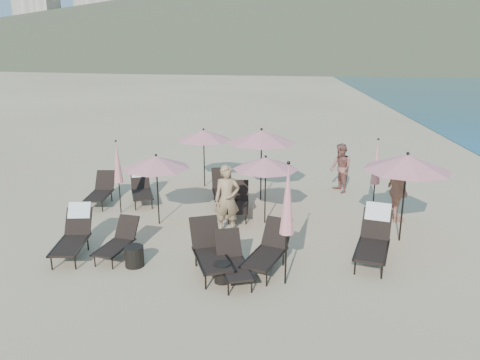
# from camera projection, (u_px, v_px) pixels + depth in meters

# --- Properties ---
(ground) EXTENTS (800.00, 800.00, 0.00)m
(ground) POSITION_uv_depth(u_px,v_px,m) (253.00, 267.00, 10.85)
(ground) COLOR #D6BA8C
(ground) RESTS_ON ground
(volcanic_headland) EXTENTS (690.00, 690.00, 55.00)m
(volcanic_headland) POSITION_uv_depth(u_px,v_px,m) (393.00, 10.00, 288.43)
(volcanic_headland) COLOR brown
(volcanic_headland) RESTS_ON ground
(hotel_skyline) EXTENTS (109.00, 82.00, 55.00)m
(hotel_skyline) POSITION_uv_depth(u_px,v_px,m) (116.00, 12.00, 271.11)
(hotel_skyline) COLOR beige
(hotel_skyline) RESTS_ON ground
(lounger_0) EXTENTS (0.84, 1.83, 1.10)m
(lounger_0) POSITION_uv_depth(u_px,v_px,m) (74.00, 233.00, 11.46)
(lounger_0) COLOR black
(lounger_0) RESTS_ON ground
(lounger_1) EXTENTS (0.84, 1.54, 0.84)m
(lounger_1) POSITION_uv_depth(u_px,v_px,m) (118.00, 241.00, 11.34)
(lounger_1) COLOR black
(lounger_1) RESTS_ON ground
(lounger_2) EXTENTS (1.26, 1.93, 1.04)m
(lounger_2) POSITION_uv_depth(u_px,v_px,m) (210.00, 250.00, 10.59)
(lounger_2) COLOR black
(lounger_2) RESTS_ON ground
(lounger_3) EXTENTS (1.04, 1.68, 0.91)m
(lounger_3) POSITION_uv_depth(u_px,v_px,m) (233.00, 260.00, 10.25)
(lounger_3) COLOR black
(lounger_3) RESTS_ON ground
(lounger_4) EXTENTS (1.21, 1.85, 1.00)m
(lounger_4) POSITION_uv_depth(u_px,v_px,m) (269.00, 249.00, 10.69)
(lounger_4) COLOR black
(lounger_4) RESTS_ON ground
(lounger_5) EXTENTS (1.21, 2.03, 1.20)m
(lounger_5) POSITION_uv_depth(u_px,v_px,m) (374.00, 237.00, 11.13)
(lounger_5) COLOR black
(lounger_5) RESTS_ON ground
(lounger_6) EXTENTS (0.72, 1.68, 0.95)m
(lounger_6) POSITION_uv_depth(u_px,v_px,m) (101.00, 191.00, 15.13)
(lounger_6) COLOR black
(lounger_6) RESTS_ON ground
(lounger_7) EXTENTS (1.14, 1.79, 1.05)m
(lounger_7) POSITION_uv_depth(u_px,v_px,m) (141.00, 187.00, 15.36)
(lounger_7) COLOR black
(lounger_7) RESTS_ON ground
(lounger_8) EXTENTS (0.68, 1.63, 0.93)m
(lounger_8) POSITION_uv_depth(u_px,v_px,m) (238.00, 202.00, 14.08)
(lounger_8) COLOR black
(lounger_8) RESTS_ON ground
(lounger_9) EXTENTS (1.00, 1.85, 1.01)m
(lounger_9) POSITION_uv_depth(u_px,v_px,m) (223.00, 189.00, 15.20)
(lounger_9) COLOR black
(lounger_9) RESTS_ON ground
(umbrella_open_0) EXTENTS (1.93, 1.93, 2.07)m
(umbrella_open_0) POSITION_uv_depth(u_px,v_px,m) (156.00, 162.00, 13.02)
(umbrella_open_0) COLOR black
(umbrella_open_0) RESTS_ON ground
(umbrella_open_1) EXTENTS (1.87, 1.87, 2.01)m
(umbrella_open_1) POSITION_uv_depth(u_px,v_px,m) (266.00, 163.00, 13.11)
(umbrella_open_1) COLOR black
(umbrella_open_1) RESTS_ON ground
(umbrella_open_2) EXTENTS (2.23, 2.23, 2.40)m
(umbrella_open_2) POSITION_uv_depth(u_px,v_px,m) (407.00, 163.00, 11.78)
(umbrella_open_2) COLOR black
(umbrella_open_2) RESTS_ON ground
(umbrella_open_3) EXTENTS (2.00, 2.00, 2.15)m
(umbrella_open_3) POSITION_uv_depth(u_px,v_px,m) (204.00, 135.00, 16.63)
(umbrella_open_3) COLOR black
(umbrella_open_3) RESTS_ON ground
(umbrella_open_4) EXTENTS (2.25, 2.25, 2.42)m
(umbrella_open_4) POSITION_uv_depth(u_px,v_px,m) (261.00, 137.00, 15.07)
(umbrella_open_4) COLOR black
(umbrella_open_4) RESTS_ON ground
(umbrella_closed_0) EXTENTS (0.32, 0.32, 2.73)m
(umbrella_closed_0) POSITION_uv_depth(u_px,v_px,m) (288.00, 200.00, 9.59)
(umbrella_closed_0) COLOR black
(umbrella_closed_0) RESTS_ON ground
(umbrella_closed_1) EXTENTS (0.28, 0.28, 2.40)m
(umbrella_closed_1) POSITION_uv_depth(u_px,v_px,m) (376.00, 163.00, 13.67)
(umbrella_closed_1) COLOR black
(umbrella_closed_1) RESTS_ON ground
(umbrella_closed_2) EXTENTS (0.27, 0.27, 2.28)m
(umbrella_closed_2) POSITION_uv_depth(u_px,v_px,m) (117.00, 163.00, 13.98)
(umbrella_closed_2) COLOR black
(umbrella_closed_2) RESTS_ON ground
(side_table_0) EXTENTS (0.45, 0.45, 0.49)m
(side_table_0) POSITION_uv_depth(u_px,v_px,m) (134.00, 256.00, 10.86)
(side_table_0) COLOR black
(side_table_0) RESTS_ON ground
(side_table_1) EXTENTS (0.36, 0.36, 0.44)m
(side_table_1) POSITION_uv_depth(u_px,v_px,m) (222.00, 272.00, 10.12)
(side_table_1) COLOR black
(side_table_1) RESTS_ON ground
(beachgoer_a) EXTENTS (0.77, 0.59, 1.90)m
(beachgoer_a) POSITION_uv_depth(u_px,v_px,m) (227.00, 199.00, 12.67)
(beachgoer_a) COLOR #A07E57
(beachgoer_a) RESTS_ON ground
(beachgoer_b) EXTENTS (0.89, 1.00, 1.72)m
(beachgoer_b) POSITION_uv_depth(u_px,v_px,m) (341.00, 168.00, 16.26)
(beachgoer_b) COLOR #8F554A
(beachgoer_b) RESTS_ON ground
(beachgoer_c) EXTENTS (0.66, 1.16, 1.86)m
(beachgoer_c) POSITION_uv_depth(u_px,v_px,m) (398.00, 190.00, 13.52)
(beachgoer_c) COLOR tan
(beachgoer_c) RESTS_ON ground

